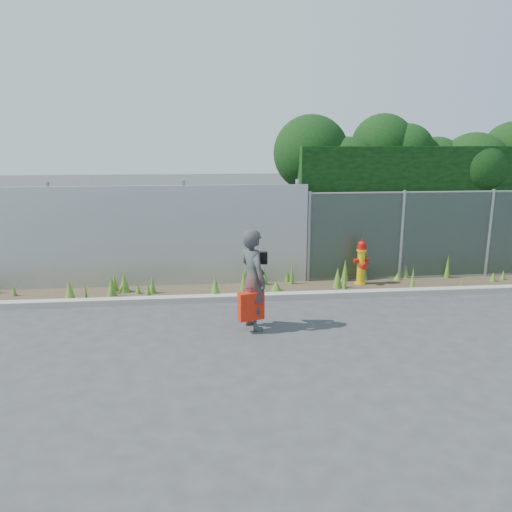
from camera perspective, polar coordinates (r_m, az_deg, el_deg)
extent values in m
plane|color=#373739|center=(8.43, 3.06, -8.76)|extent=(80.00, 80.00, 0.00)
cube|color=gray|center=(10.09, 1.46, -4.65)|extent=(16.00, 0.22, 0.12)
cube|color=#3F3424|center=(10.67, 1.05, -3.95)|extent=(16.00, 1.20, 0.01)
cone|color=#3D691F|center=(10.61, -11.77, -3.29)|extent=(0.15, 0.15, 0.38)
cone|color=#3D691F|center=(10.32, -12.25, -3.99)|extent=(0.15, 0.15, 0.31)
cone|color=#3D691F|center=(10.61, -1.40, -2.76)|extent=(0.17, 0.17, 0.47)
cone|color=#3D691F|center=(10.62, 2.33, -3.49)|extent=(0.23, 0.23, 0.21)
cone|color=#3D691F|center=(12.07, 16.71, -1.62)|extent=(0.18, 0.18, 0.37)
cone|color=#3D691F|center=(10.48, -20.52, -3.82)|extent=(0.24, 0.24, 0.47)
cone|color=#3D691F|center=(11.27, 3.60, -1.65)|extent=(0.20, 0.20, 0.54)
cone|color=#3D691F|center=(12.33, 21.05, -1.20)|extent=(0.13, 0.13, 0.55)
cone|color=#3D691F|center=(11.01, 0.96, -2.44)|extent=(0.17, 0.17, 0.37)
cone|color=#3D691F|center=(10.67, -13.33, -3.73)|extent=(0.12, 0.12, 0.22)
cone|color=#3D691F|center=(10.80, -16.05, -3.27)|extent=(0.11, 0.11, 0.37)
cone|color=#3D691F|center=(12.47, 25.47, -2.23)|extent=(0.15, 0.15, 0.22)
cone|color=#3D691F|center=(10.22, -0.75, -3.53)|extent=(0.20, 0.20, 0.42)
cone|color=#3D691F|center=(10.98, -15.87, -3.01)|extent=(0.17, 0.17, 0.36)
cone|color=#3D691F|center=(12.74, 26.40, -1.99)|extent=(0.11, 0.11, 0.23)
cone|color=#3D691F|center=(11.61, 22.40, -3.09)|extent=(0.10, 0.10, 0.19)
cone|color=#3D691F|center=(11.84, 15.87, -2.30)|extent=(0.18, 0.18, 0.18)
cone|color=#3D691F|center=(10.90, 9.30, -2.52)|extent=(0.20, 0.20, 0.46)
cone|color=#3D691F|center=(11.38, -25.92, -3.68)|extent=(0.12, 0.12, 0.21)
cone|color=#3D691F|center=(10.80, 10.10, -2.95)|extent=(0.11, 0.11, 0.37)
cone|color=#3D691F|center=(10.65, -0.88, -3.47)|extent=(0.17, 0.17, 0.19)
cone|color=#3D691F|center=(11.06, 4.13, -1.93)|extent=(0.10, 0.10, 0.54)
cone|color=#3D691F|center=(11.46, 10.14, -1.67)|extent=(0.17, 0.17, 0.51)
cone|color=#3D691F|center=(10.98, 17.48, -2.62)|extent=(0.12, 0.12, 0.55)
cone|color=#3D691F|center=(10.49, -18.92, -3.85)|extent=(0.09, 0.09, 0.41)
cone|color=#3D691F|center=(10.71, -1.21, -2.70)|extent=(0.22, 0.22, 0.44)
cone|color=#3D691F|center=(10.83, -14.84, -3.01)|extent=(0.24, 0.24, 0.42)
cone|color=#3D691F|center=(10.41, 0.07, -3.35)|extent=(0.18, 0.18, 0.37)
cone|color=#3D691F|center=(11.62, 12.19, -1.55)|extent=(0.20, 0.20, 0.51)
cone|color=#3D691F|center=(10.54, -16.18, -3.52)|extent=(0.21, 0.21, 0.43)
cone|color=#3D691F|center=(10.11, -4.67, -3.58)|extent=(0.22, 0.22, 0.48)
cube|color=#A7A9AE|center=(11.09, -16.24, 2.01)|extent=(8.50, 0.08, 2.20)
cylinder|color=gray|center=(11.49, -22.30, 2.17)|extent=(0.10, 0.10, 2.30)
cylinder|color=gray|center=(11.03, -8.20, 2.61)|extent=(0.10, 0.10, 2.30)
cylinder|color=gray|center=(11.21, 4.69, 2.87)|extent=(0.10, 0.10, 2.30)
cube|color=gray|center=(12.24, 20.88, 2.20)|extent=(6.50, 0.03, 2.00)
cylinder|color=gray|center=(12.11, 21.26, 6.85)|extent=(6.50, 0.04, 0.04)
cylinder|color=gray|center=(11.17, 6.05, 2.15)|extent=(0.07, 0.07, 2.05)
cylinder|color=gray|center=(11.80, 16.32, 2.28)|extent=(0.07, 0.07, 2.05)
cylinder|color=gray|center=(12.74, 25.11, 2.33)|extent=(0.07, 0.07, 2.05)
cube|color=black|center=(13.18, 20.29, 5.18)|extent=(7.30, 1.60, 3.00)
sphere|color=black|center=(12.28, 6.28, 11.64)|extent=(1.81, 1.81, 1.81)
sphere|color=black|center=(12.18, 10.35, 9.72)|extent=(1.52, 1.52, 1.52)
sphere|color=black|center=(12.75, 14.29, 12.10)|extent=(1.54, 1.54, 1.54)
sphere|color=black|center=(12.74, 16.86, 11.47)|extent=(1.27, 1.27, 1.27)
sphere|color=black|center=(13.27, 19.85, 9.79)|extent=(1.36, 1.36, 1.36)
sphere|color=black|center=(13.33, 23.59, 9.23)|extent=(1.68, 1.68, 1.68)
sphere|color=black|center=(14.08, 27.23, 10.61)|extent=(1.44, 1.44, 1.44)
cylinder|color=#DFA30B|center=(11.34, 11.80, -3.09)|extent=(0.25, 0.25, 0.05)
cylinder|color=#DFA30B|center=(11.25, 11.88, -1.34)|extent=(0.16, 0.16, 0.77)
cylinder|color=#DFA30B|center=(11.15, 11.98, 0.65)|extent=(0.22, 0.22, 0.05)
cylinder|color=#B20F0A|center=(11.14, 11.99, 0.97)|extent=(0.19, 0.19, 0.09)
sphere|color=#B20F0A|center=(11.13, 12.01, 1.28)|extent=(0.17, 0.17, 0.17)
cylinder|color=#B20F0A|center=(11.11, 12.03, 1.74)|extent=(0.05, 0.05, 0.05)
cylinder|color=#B20F0A|center=(11.17, 11.31, -0.49)|extent=(0.09, 0.10, 0.10)
cylinder|color=#B20F0A|center=(11.24, 12.53, -0.46)|extent=(0.09, 0.10, 0.10)
cylinder|color=#B20F0A|center=(11.11, 12.09, -1.17)|extent=(0.14, 0.11, 0.14)
imported|color=#0D5552|center=(8.36, -0.32, -2.70)|extent=(0.62, 0.74, 1.72)
cube|color=#A41B09|center=(8.32, -0.58, -5.73)|extent=(0.43, 0.16, 0.47)
cylinder|color=#A41B09|center=(8.22, -0.58, -3.64)|extent=(0.20, 0.02, 0.02)
cube|color=black|center=(8.47, 0.39, -0.21)|extent=(0.27, 0.11, 0.20)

